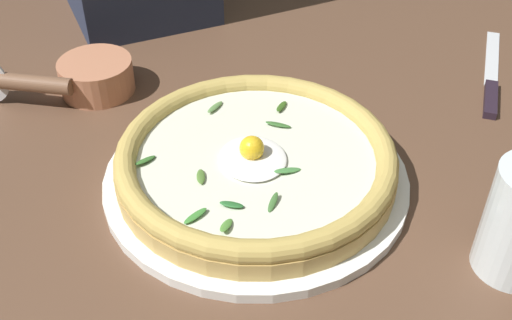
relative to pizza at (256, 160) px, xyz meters
The scene contains 6 objects.
ground_plane 0.07m from the pizza, ahead, with size 2.40×2.40×0.03m, color brown.
pizza_plate 0.03m from the pizza, 119.18° to the left, with size 0.34×0.34×0.01m, color white.
pizza is the anchor object (origin of this frame).
side_bowl 0.28m from the pizza, 147.95° to the right, with size 0.10×0.10×0.04m, color #BB7554.
pizza_cutter 0.33m from the pizza, 133.04° to the right, with size 0.08×0.15×0.07m.
table_knife 0.38m from the pizza, 105.38° to the left, with size 0.21×0.15×0.01m.
Camera 1 is at (0.45, -0.14, 0.46)m, focal length 43.79 mm.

